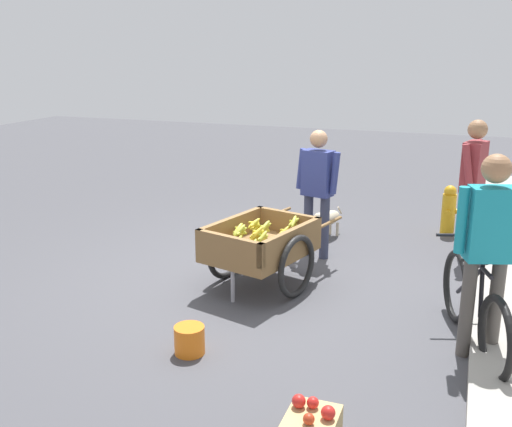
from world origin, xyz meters
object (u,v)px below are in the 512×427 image
cyclist_person (489,239)px  vendor_person (317,183)px  bystander_person (473,177)px  dog (328,219)px  plastic_bucket (189,340)px  bicycle (474,307)px  fruit_cart (260,246)px  fire_hydrant (449,210)px

cyclist_person → vendor_person: bearing=-135.3°
vendor_person → bystander_person: bearing=109.0°
dog → plastic_bucket: bearing=-5.9°
dog → bystander_person: 1.85m
bicycle → plastic_bucket: bicycle is taller
fruit_cart → cyclist_person: cyclist_person is taller
bicycle → fire_hydrant: bicycle is taller
bicycle → dog: size_ratio=2.43×
bicycle → plastic_bucket: 2.35m
cyclist_person → bystander_person: size_ratio=1.02×
fruit_cart → bystander_person: size_ratio=1.10×
fruit_cart → bicycle: bearing=73.9°
bicycle → cyclist_person: cyclist_person is taller
dog → plastic_bucket: 3.35m
dog → bystander_person: bystander_person is taller
fire_hydrant → bystander_person: (0.84, 0.25, 0.64)m
dog → plastic_bucket: dog is taller
fire_hydrant → plastic_bucket: (4.04, -1.80, -0.22)m
plastic_bucket → cyclist_person: bearing=109.4°
dog → vendor_person: bearing=2.2°
bicycle → cyclist_person: (0.14, 0.05, 0.64)m
vendor_person → fire_hydrant: (-1.42, 1.43, -0.56)m
bystander_person → cyclist_person: bearing=3.5°
cyclist_person → plastic_bucket: (0.78, -2.20, -0.88)m
fruit_cart → bicycle: size_ratio=1.12×
vendor_person → cyclist_person: (1.85, 1.83, 0.10)m
bicycle → plastic_bucket: size_ratio=6.38×
fruit_cart → plastic_bucket: (1.52, -0.07, -0.32)m
bicycle → bystander_person: 2.37m
plastic_bucket → vendor_person: bearing=172.0°
vendor_person → dog: 0.94m
vendor_person → bystander_person: bystander_person is taller
bicycle → dog: bearing=-143.1°
vendor_person → cyclist_person: size_ratio=0.91×
bicycle → plastic_bucket: bearing=-66.8°
fire_hydrant → cyclist_person: bearing=7.0°
vendor_person → fire_hydrant: 2.09m
bicycle → bystander_person: bearing=-177.5°
vendor_person → bicycle: size_ratio=0.95×
cyclist_person → plastic_bucket: 2.49m
fruit_cart → vendor_person: 1.23m
fruit_cart → plastic_bucket: bearing=-2.5°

